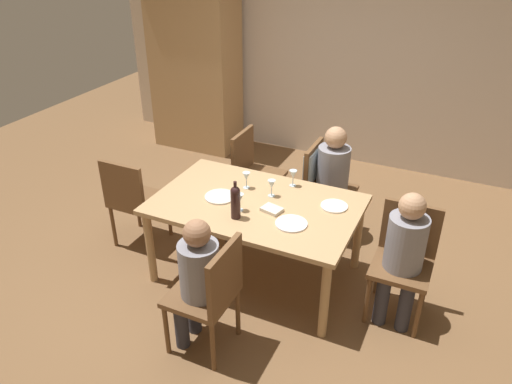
{
  "coord_description": "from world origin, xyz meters",
  "views": [
    {
      "loc": [
        1.49,
        -3.18,
        2.8
      ],
      "look_at": [
        0.0,
        0.0,
        0.83
      ],
      "focal_mm": 34.65,
      "sensor_mm": 36.0,
      "label": 1
    }
  ],
  "objects_px": {
    "chair_near": "(211,291)",
    "chair_left_end": "(132,197)",
    "dinner_plate_host": "(334,206)",
    "person_man_bearded": "(335,175)",
    "wine_glass_near_right": "(293,175)",
    "dinner_plate_guest_left": "(291,224)",
    "dinner_plate_guest_right": "(220,197)",
    "person_woman_host": "(197,275)",
    "wine_bottle_tall_green": "(235,201)",
    "chair_far_right": "(320,177)",
    "wine_glass_far": "(272,185)",
    "chair_right_end": "(405,254)",
    "wine_glass_near_left": "(240,199)",
    "dining_table": "(256,211)",
    "wine_glass_centre": "(246,177)",
    "chair_far_left": "(253,169)",
    "armoire_cabinet": "(195,66)",
    "person_man_guest": "(404,250)"
  },
  "relations": [
    {
      "from": "person_woman_host",
      "to": "person_man_bearded",
      "type": "height_order",
      "value": "person_man_bearded"
    },
    {
      "from": "chair_left_end",
      "to": "chair_near",
      "type": "bearing_deg",
      "value": -32.3
    },
    {
      "from": "chair_near",
      "to": "wine_glass_centre",
      "type": "distance_m",
      "value": 1.18
    },
    {
      "from": "armoire_cabinet",
      "to": "dinner_plate_guest_left",
      "type": "bearing_deg",
      "value": -46.67
    },
    {
      "from": "chair_near",
      "to": "wine_glass_near_right",
      "type": "bearing_deg",
      "value": -3.52
    },
    {
      "from": "wine_glass_centre",
      "to": "wine_glass_near_right",
      "type": "distance_m",
      "value": 0.41
    },
    {
      "from": "chair_left_end",
      "to": "wine_bottle_tall_green",
      "type": "distance_m",
      "value": 1.24
    },
    {
      "from": "person_woman_host",
      "to": "wine_bottle_tall_green",
      "type": "height_order",
      "value": "person_woman_host"
    },
    {
      "from": "chair_far_right",
      "to": "chair_far_left",
      "type": "bearing_deg",
      "value": -90.0
    },
    {
      "from": "wine_glass_centre",
      "to": "dining_table",
      "type": "bearing_deg",
      "value": -46.79
    },
    {
      "from": "chair_right_end",
      "to": "wine_glass_centre",
      "type": "distance_m",
      "value": 1.44
    },
    {
      "from": "chair_right_end",
      "to": "wine_bottle_tall_green",
      "type": "height_order",
      "value": "wine_bottle_tall_green"
    },
    {
      "from": "chair_left_end",
      "to": "wine_glass_far",
      "type": "relative_size",
      "value": 6.17
    },
    {
      "from": "armoire_cabinet",
      "to": "wine_glass_near_left",
      "type": "distance_m",
      "value": 3.1
    },
    {
      "from": "dinner_plate_guest_left",
      "to": "wine_glass_near_right",
      "type": "bearing_deg",
      "value": 110.41
    },
    {
      "from": "wine_bottle_tall_green",
      "to": "wine_glass_near_right",
      "type": "distance_m",
      "value": 0.71
    },
    {
      "from": "person_woman_host",
      "to": "wine_glass_centre",
      "type": "xyz_separation_m",
      "value": [
        -0.16,
        1.11,
        0.21
      ]
    },
    {
      "from": "chair_left_end",
      "to": "wine_bottle_tall_green",
      "type": "relative_size",
      "value": 2.89
    },
    {
      "from": "dinner_plate_guest_right",
      "to": "chair_far_left",
      "type": "bearing_deg",
      "value": 99.18
    },
    {
      "from": "chair_far_right",
      "to": "chair_left_end",
      "type": "xyz_separation_m",
      "value": [
        -1.48,
        -1.0,
        -0.06
      ]
    },
    {
      "from": "dinner_plate_host",
      "to": "person_man_bearded",
      "type": "bearing_deg",
      "value": 105.83
    },
    {
      "from": "chair_near",
      "to": "chair_left_end",
      "type": "bearing_deg",
      "value": 57.7
    },
    {
      "from": "dinner_plate_guest_left",
      "to": "dinner_plate_guest_right",
      "type": "height_order",
      "value": "same"
    },
    {
      "from": "dinner_plate_host",
      "to": "dinner_plate_guest_left",
      "type": "distance_m",
      "value": 0.45
    },
    {
      "from": "chair_left_end",
      "to": "dinner_plate_guest_left",
      "type": "distance_m",
      "value": 1.63
    },
    {
      "from": "chair_far_left",
      "to": "chair_near",
      "type": "bearing_deg",
      "value": 16.83
    },
    {
      "from": "chair_right_end",
      "to": "person_man_bearded",
      "type": "bearing_deg",
      "value": -45.36
    },
    {
      "from": "armoire_cabinet",
      "to": "chair_far_right",
      "type": "bearing_deg",
      "value": -31.91
    },
    {
      "from": "dinner_plate_host",
      "to": "dinner_plate_guest_right",
      "type": "height_order",
      "value": "same"
    },
    {
      "from": "chair_far_left",
      "to": "chair_right_end",
      "type": "bearing_deg",
      "value": 63.89
    },
    {
      "from": "person_man_bearded",
      "to": "dinner_plate_guest_right",
      "type": "height_order",
      "value": "person_man_bearded"
    },
    {
      "from": "person_man_guest",
      "to": "wine_glass_centre",
      "type": "bearing_deg",
      "value": -8.91
    },
    {
      "from": "armoire_cabinet",
      "to": "dining_table",
      "type": "relative_size",
      "value": 1.29
    },
    {
      "from": "dining_table",
      "to": "chair_far_right",
      "type": "bearing_deg",
      "value": 74.39
    },
    {
      "from": "dinner_plate_guest_right",
      "to": "chair_near",
      "type": "bearing_deg",
      "value": -65.31
    },
    {
      "from": "person_man_guest",
      "to": "dinner_plate_guest_left",
      "type": "height_order",
      "value": "person_man_guest"
    },
    {
      "from": "armoire_cabinet",
      "to": "wine_glass_near_left",
      "type": "bearing_deg",
      "value": -52.54
    },
    {
      "from": "dining_table",
      "to": "dinner_plate_guest_left",
      "type": "xyz_separation_m",
      "value": [
        0.39,
        -0.18,
        0.09
      ]
    },
    {
      "from": "dining_table",
      "to": "person_woman_host",
      "type": "height_order",
      "value": "person_woman_host"
    },
    {
      "from": "dinner_plate_host",
      "to": "chair_near",
      "type": "bearing_deg",
      "value": -114.81
    },
    {
      "from": "wine_glass_near_right",
      "to": "wine_glass_far",
      "type": "xyz_separation_m",
      "value": [
        -0.1,
        -0.24,
        0.0
      ]
    },
    {
      "from": "dining_table",
      "to": "wine_glass_far",
      "type": "xyz_separation_m",
      "value": [
        0.07,
        0.16,
        0.18
      ]
    },
    {
      "from": "wine_glass_far",
      "to": "dinner_plate_host",
      "type": "distance_m",
      "value": 0.55
    },
    {
      "from": "dinner_plate_guest_right",
      "to": "dinner_plate_host",
      "type": "bearing_deg",
      "value": 15.71
    },
    {
      "from": "chair_left_end",
      "to": "chair_far_left",
      "type": "xyz_separation_m",
      "value": [
        0.76,
        1.0,
        0.0
      ]
    },
    {
      "from": "wine_bottle_tall_green",
      "to": "dinner_plate_guest_right",
      "type": "xyz_separation_m",
      "value": [
        -0.26,
        0.23,
        -0.14
      ]
    },
    {
      "from": "chair_near",
      "to": "wine_glass_near_left",
      "type": "bearing_deg",
      "value": 11.53
    },
    {
      "from": "chair_right_end",
      "to": "wine_glass_near_left",
      "type": "bearing_deg",
      "value": 11.06
    },
    {
      "from": "armoire_cabinet",
      "to": "chair_far_left",
      "type": "distance_m",
      "value": 2.09
    },
    {
      "from": "chair_right_end",
      "to": "person_man_bearded",
      "type": "xyz_separation_m",
      "value": [
        -0.82,
        0.83,
        0.12
      ]
    }
  ]
}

